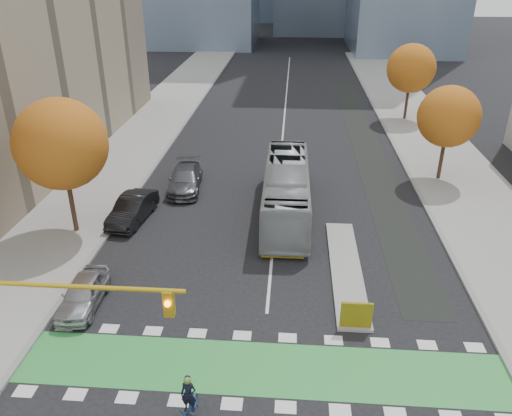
% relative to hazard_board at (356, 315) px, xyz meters
% --- Properties ---
extents(ground, '(300.00, 300.00, 0.00)m').
position_rel_hazard_board_xyz_m(ground, '(-4.00, -4.20, -0.80)').
color(ground, black).
rests_on(ground, ground).
extents(sidewalk_west, '(7.00, 120.00, 0.15)m').
position_rel_hazard_board_xyz_m(sidewalk_west, '(-17.50, 15.80, -0.73)').
color(sidewalk_west, gray).
rests_on(sidewalk_west, ground).
extents(sidewalk_east, '(7.00, 120.00, 0.15)m').
position_rel_hazard_board_xyz_m(sidewalk_east, '(9.50, 15.80, -0.73)').
color(sidewalk_east, gray).
rests_on(sidewalk_east, ground).
extents(curb_west, '(0.30, 120.00, 0.16)m').
position_rel_hazard_board_xyz_m(curb_west, '(-14.00, 15.80, -0.73)').
color(curb_west, gray).
rests_on(curb_west, ground).
extents(curb_east, '(0.30, 120.00, 0.16)m').
position_rel_hazard_board_xyz_m(curb_east, '(6.00, 15.80, -0.73)').
color(curb_east, gray).
rests_on(curb_east, ground).
extents(bike_crossing, '(20.00, 3.00, 0.01)m').
position_rel_hazard_board_xyz_m(bike_crossing, '(-4.00, -2.70, -0.79)').
color(bike_crossing, green).
rests_on(bike_crossing, ground).
extents(centre_line, '(0.15, 70.00, 0.01)m').
position_rel_hazard_board_xyz_m(centre_line, '(-4.00, 35.80, -0.80)').
color(centre_line, silver).
rests_on(centre_line, ground).
extents(bike_lane_paint, '(2.50, 50.00, 0.01)m').
position_rel_hazard_board_xyz_m(bike_lane_paint, '(3.50, 25.80, -0.80)').
color(bike_lane_paint, black).
rests_on(bike_lane_paint, ground).
extents(median_island, '(1.60, 10.00, 0.16)m').
position_rel_hazard_board_xyz_m(median_island, '(0.00, 4.80, -0.72)').
color(median_island, gray).
rests_on(median_island, ground).
extents(hazard_board, '(1.40, 0.12, 1.30)m').
position_rel_hazard_board_xyz_m(hazard_board, '(0.00, 0.00, 0.00)').
color(hazard_board, yellow).
rests_on(hazard_board, median_island).
extents(tree_west, '(5.20, 5.20, 8.22)m').
position_rel_hazard_board_xyz_m(tree_west, '(-16.00, 7.80, 4.82)').
color(tree_west, '#332114').
rests_on(tree_west, ground).
extents(tree_east_near, '(4.40, 4.40, 7.08)m').
position_rel_hazard_board_xyz_m(tree_east_near, '(8.00, 17.80, 4.06)').
color(tree_east_near, '#332114').
rests_on(tree_east_near, ground).
extents(tree_east_far, '(4.80, 4.80, 7.65)m').
position_rel_hazard_board_xyz_m(tree_east_far, '(8.50, 33.80, 4.44)').
color(tree_east_far, '#332114').
rests_on(tree_east_far, ground).
extents(traffic_signal_west, '(8.53, 0.56, 5.20)m').
position_rel_hazard_board_xyz_m(traffic_signal_west, '(-11.93, -4.71, 3.23)').
color(traffic_signal_west, '#BF9914').
rests_on(traffic_signal_west, ground).
extents(cyclist, '(0.82, 1.80, 2.01)m').
position_rel_hazard_board_xyz_m(cyclist, '(-6.40, -5.40, -0.13)').
color(cyclist, '#1C4D84').
rests_on(cyclist, ground).
extents(bus, '(2.92, 11.98, 3.33)m').
position_rel_hazard_board_xyz_m(bus, '(-3.35, 11.29, 0.86)').
color(bus, '#969B9D').
rests_on(bus, ground).
extents(parked_car_a, '(1.74, 4.15, 1.40)m').
position_rel_hazard_board_xyz_m(parked_car_a, '(-12.72, 0.80, -0.10)').
color(parked_car_a, '#A9A9AE').
rests_on(parked_car_a, ground).
extents(parked_car_b, '(2.27, 5.02, 1.60)m').
position_rel_hazard_board_xyz_m(parked_car_b, '(-13.00, 9.59, -0.00)').
color(parked_car_b, black).
rests_on(parked_car_b, ground).
extents(parked_car_c, '(2.67, 5.58, 1.57)m').
position_rel_hazard_board_xyz_m(parked_car_c, '(-10.67, 14.59, -0.02)').
color(parked_car_c, '#525257').
rests_on(parked_car_c, ground).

